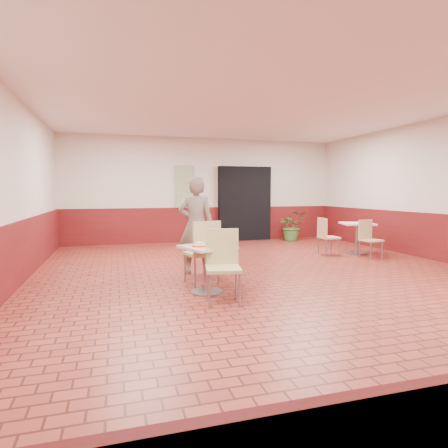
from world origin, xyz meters
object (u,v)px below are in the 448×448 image
object	(u,v)px
customer	(196,226)
second_table	(357,233)
long_john_donut	(210,243)
chair_second_front	(369,237)
paper_cup	(213,240)
chair_main_back	(204,249)
ring_donut	(199,243)
serving_tray	(207,245)
potted_plant	(292,226)
main_table	(207,261)
chair_main_front	(223,261)
chair_second_left	(326,234)

from	to	relation	value
customer	second_table	distance (m)	4.25
long_john_donut	chair_second_front	distance (m)	4.48
long_john_donut	paper_cup	size ratio (longest dim) A/B	1.54
chair_main_back	ring_donut	bearing A→B (deg)	57.27
serving_tray	potted_plant	bearing A→B (deg)	52.25
main_table	chair_second_front	distance (m)	4.50
chair_main_front	second_table	size ratio (longest dim) A/B	1.33
ring_donut	second_table	xyz separation A→B (m)	(4.31, 2.29, -0.24)
chair_main_front	chair_main_back	world-z (taller)	chair_main_back
serving_tray	ring_donut	distance (m)	0.12
main_table	long_john_donut	size ratio (longest dim) A/B	4.76
chair_main_front	chair_second_front	size ratio (longest dim) A/B	1.15
serving_tray	chair_second_left	xyz separation A→B (m)	(3.39, 2.35, -0.22)
main_table	chair_main_back	world-z (taller)	chair_main_back
chair_second_left	chair_main_back	bearing A→B (deg)	119.11
main_table	second_table	size ratio (longest dim) A/B	0.94
customer	chair_second_left	bearing A→B (deg)	-141.50
long_john_donut	potted_plant	xyz separation A→B (m)	(3.77, 4.93, -0.29)
paper_cup	chair_main_front	bearing A→B (deg)	-91.30
serving_tray	paper_cup	xyz separation A→B (m)	(0.11, 0.10, 0.06)
serving_tray	long_john_donut	size ratio (longest dim) A/B	2.77
ring_donut	chair_second_left	xyz separation A→B (m)	(3.49, 2.30, -0.25)
second_table	potted_plant	xyz separation A→B (m)	(-0.40, 2.57, -0.05)
chair_main_front	long_john_donut	bearing A→B (deg)	108.60
serving_tray	chair_second_left	bearing A→B (deg)	34.78
chair_main_front	second_table	bearing A→B (deg)	45.33
main_table	chair_second_left	xyz separation A→B (m)	(3.39, 2.35, 0.02)
customer	long_john_donut	xyz separation A→B (m)	(-0.08, -1.28, -0.13)
chair_main_front	paper_cup	world-z (taller)	chair_main_front
chair_main_front	customer	world-z (taller)	customer
serving_tray	chair_second_left	world-z (taller)	chair_second_left
chair_main_front	potted_plant	xyz separation A→B (m)	(3.71, 5.39, -0.10)
customer	paper_cup	world-z (taller)	customer
main_table	ring_donut	xyz separation A→B (m)	(-0.10, 0.05, 0.26)
paper_cup	chair_second_front	bearing A→B (deg)	23.13
chair_main_back	ring_donut	world-z (taller)	chair_main_back
main_table	chair_second_left	bearing A→B (deg)	34.78
chair_main_back	chair_second_left	xyz separation A→B (m)	(3.32, 1.83, -0.08)
main_table	second_table	world-z (taller)	second_table
chair_main_back	chair_second_front	world-z (taller)	chair_main_back
main_table	second_table	distance (m)	4.81
second_table	paper_cup	bearing A→B (deg)	-151.26
chair_main_front	paper_cup	distance (m)	0.61
serving_tray	potted_plant	distance (m)	6.23
paper_cup	second_table	distance (m)	4.68
ring_donut	long_john_donut	distance (m)	0.15
chair_second_front	paper_cup	bearing A→B (deg)	-165.16
main_table	serving_tray	xyz separation A→B (m)	(0.00, 0.00, 0.24)
customer	potted_plant	size ratio (longest dim) A/B	1.96
customer	paper_cup	distance (m)	1.18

